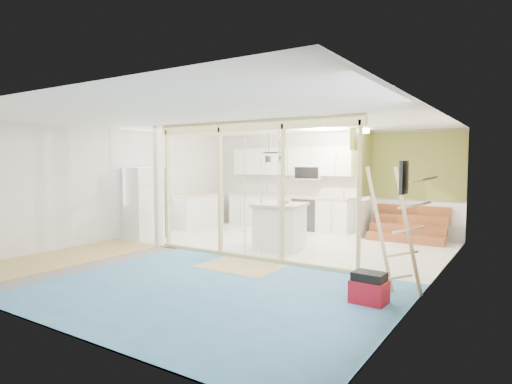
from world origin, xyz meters
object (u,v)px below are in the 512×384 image
Objects in this scene: island at (280,227)px; fridge at (143,203)px; ladder at (397,230)px; toolbox at (369,289)px.

fridge is at bearing -178.68° from island.
ladder is (6.25, -1.15, 0.05)m from fridge.
toolbox is at bearing -51.30° from island.
ladder is at bearing -41.66° from island.
island is 3.60m from toolbox.
fridge is at bearing 168.04° from toolbox.
toolbox is (2.68, -2.39, -0.28)m from island.
toolbox is 0.93m from ladder.
fridge is at bearing 146.21° from ladder.
ladder is (0.19, 0.59, 0.70)m from toolbox.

